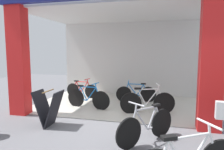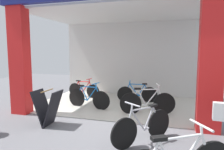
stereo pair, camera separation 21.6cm
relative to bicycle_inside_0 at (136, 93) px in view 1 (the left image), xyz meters
The scene contains 8 objects.
ground_plane 2.39m from the bicycle_inside_0, 103.77° to the right, with size 19.39×19.39×0.00m, color slate.
shop_facade 1.97m from the bicycle_inside_0, 136.25° to the right, with size 5.89×3.91×4.03m.
bicycle_inside_0 is the anchor object (origin of this frame).
bicycle_inside_1 2.24m from the bicycle_inside_0, behind, with size 1.42×0.39×0.79m.
bicycle_inside_2 1.88m from the bicycle_inside_0, 138.90° to the right, with size 1.55×0.43×0.86m.
bicycle_inside_3 1.45m from the bicycle_inside_0, 69.08° to the right, with size 1.60×0.54×0.91m.
bicycle_parked_1 3.39m from the bicycle_inside_0, 78.83° to the right, with size 1.02×1.26×0.87m.
sandwich_board_sign 3.49m from the bicycle_inside_0, 120.87° to the right, with size 0.65×0.55×0.91m.
Camera 1 is at (1.53, -5.10, 1.86)m, focal length 32.71 mm.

